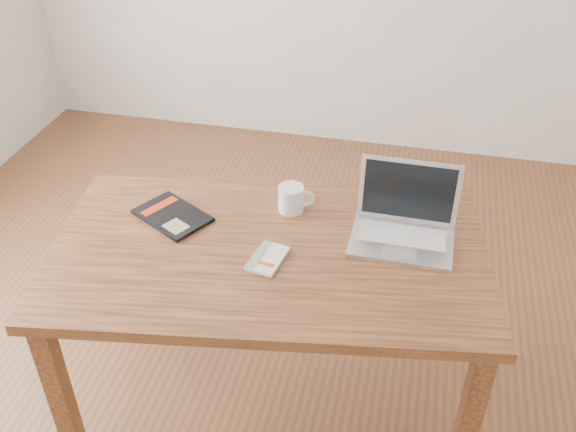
% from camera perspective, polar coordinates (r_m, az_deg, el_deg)
% --- Properties ---
extents(room, '(4.04, 4.04, 2.70)m').
position_cam_1_polar(room, '(2.01, -5.45, 14.36)').
color(room, brown).
rests_on(room, ground).
extents(desk, '(1.55, 1.04, 0.75)m').
position_cam_1_polar(desk, '(2.19, -1.64, -4.76)').
color(desk, brown).
rests_on(desk, ground).
extents(white_guidebook, '(0.12, 0.17, 0.01)m').
position_cam_1_polar(white_guidebook, '(2.08, -1.83, -3.80)').
color(white_guidebook, silver).
rests_on(white_guidebook, desk).
extents(black_guidebook, '(0.31, 0.28, 0.01)m').
position_cam_1_polar(black_guidebook, '(2.31, -10.25, 0.04)').
color(black_guidebook, black).
rests_on(black_guidebook, desk).
extents(laptop, '(0.34, 0.27, 0.24)m').
position_cam_1_polar(laptop, '(2.19, 10.28, -0.64)').
color(laptop, silver).
rests_on(laptop, desk).
extents(coffee_mug, '(0.13, 0.09, 0.10)m').
position_cam_1_polar(coffee_mug, '(2.28, 0.35, 1.58)').
color(coffee_mug, white).
rests_on(coffee_mug, desk).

